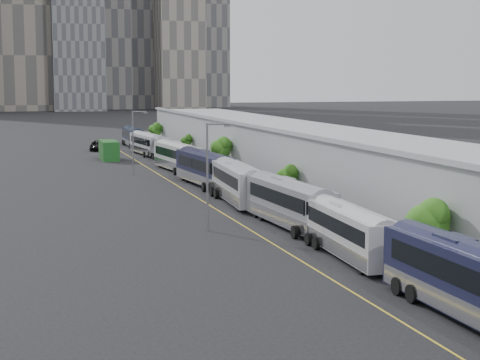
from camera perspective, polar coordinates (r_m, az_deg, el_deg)
name	(u,v)px	position (r m, az deg, el deg)	size (l,w,h in m)	color
sidewalk	(333,210)	(76.74, 6.65, -2.14)	(10.00, 170.00, 0.12)	gray
lane_line	(227,216)	(73.32, -0.93, -2.57)	(0.12, 160.00, 0.02)	gold
depot	(372,173)	(77.91, 9.39, 0.52)	(12.45, 160.40, 7.20)	gray
bus_1	(470,287)	(43.53, 16.07, -7.32)	(3.10, 14.04, 4.09)	#171934
bus_2	(350,236)	(56.47, 7.84, -3.98)	(3.19, 12.73, 3.69)	#B8B8BA
bus_3	(290,207)	(67.83, 3.55, -1.93)	(3.50, 13.87, 4.02)	slate
bus_4	(238,186)	(80.72, -0.14, -0.45)	(3.69, 13.94, 4.03)	#A5A7AF
bus_5	(205,171)	(94.00, -2.51, 0.64)	(3.99, 14.14, 4.08)	black
bus_6	(177,159)	(109.45, -4.50, 1.51)	(4.00, 13.49, 3.88)	silver
bus_7	(165,151)	(122.72, -5.39, 2.03)	(3.35, 12.16, 3.51)	slate
bus_8	(147,146)	(133.19, -6.63, 2.45)	(3.76, 12.75, 3.67)	silver
bus_9	(133,138)	(150.31, -7.63, 2.96)	(2.77, 12.37, 3.61)	black
tree_1	(427,220)	(53.40, 13.13, -2.77)	(2.98, 2.98, 4.86)	black
tree_2	(287,176)	(79.31, 3.35, 0.25)	(1.84, 1.84, 3.82)	black
tree_3	(221,147)	(101.81, -1.38, 2.35)	(2.51, 2.51, 5.12)	black
tree_4	(187,142)	(123.68, -3.82, 2.73)	(1.39, 1.39, 3.61)	black
tree_5	(155,130)	(147.33, -6.05, 3.59)	(2.18, 2.18, 4.40)	black
street_lamp_near	(210,169)	(65.51, -2.18, 0.79)	(2.04, 0.22, 8.89)	#59595E
street_lamp_far	(134,138)	(104.56, -7.51, 2.97)	(2.04, 0.22, 8.36)	#59595E
shipping_container	(109,150)	(125.59, -9.30, 2.09)	(2.48, 6.74, 2.97)	#154718
suv	(99,146)	(142.79, -10.02, 2.43)	(2.89, 6.27, 1.74)	black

